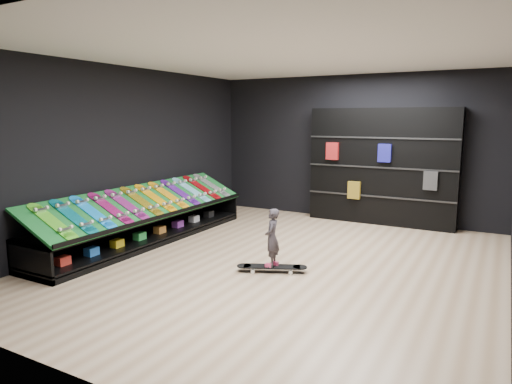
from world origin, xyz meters
The scene contains 22 objects.
floor centered at (0.00, 0.00, 0.00)m, with size 6.00×7.00×0.01m, color tan.
ceiling centered at (0.00, 0.00, 3.00)m, with size 6.00×7.00×0.01m, color white.
wall_back centered at (0.00, 3.50, 1.50)m, with size 6.00×0.02×3.00m, color black.
wall_front centered at (0.00, -3.50, 1.50)m, with size 6.00×0.02×3.00m, color black.
wall_left centered at (-3.00, 0.00, 1.50)m, with size 0.02×7.00×3.00m, color black.
display_rack centered at (-2.55, 0.00, 0.25)m, with size 0.90×4.50×0.50m, color black, non-canonical shape.
turf_ramp centered at (-2.50, 0.00, 0.71)m, with size 1.00×4.50×0.04m, color #0E591E.
back_shelving centered at (0.65, 3.32, 1.16)m, with size 2.90×0.34×2.32m, color black.
floor_skateboard centered at (0.08, -0.39, 0.04)m, with size 0.98×0.22×0.09m, color black, non-canonical shape.
child centered at (0.08, -0.39, 0.33)m, with size 0.18×0.13×0.49m, color black.
display_board_0 centered at (-2.49, -1.90, 0.74)m, with size 0.98×0.22×0.09m, color green, non-canonical shape.
display_board_1 centered at (-2.49, -1.55, 0.74)m, with size 0.98×0.22×0.09m, color #0C8C99, non-canonical shape.
display_board_2 centered at (-2.49, -1.21, 0.74)m, with size 0.98×0.22×0.09m, color blue, non-canonical shape.
display_board_3 centered at (-2.49, -0.86, 0.74)m, with size 0.98×0.22×0.09m, color #E5198C, non-canonical shape.
display_board_4 centered at (-2.49, -0.52, 0.74)m, with size 0.98×0.22×0.09m, color #2626BF, non-canonical shape.
display_board_5 centered at (-2.49, -0.17, 0.74)m, with size 0.98×0.22×0.09m, color yellow, non-canonical shape.
display_board_6 centered at (-2.49, 0.17, 0.74)m, with size 0.98×0.22×0.09m, color yellow, non-canonical shape.
display_board_7 centered at (-2.49, 0.52, 0.74)m, with size 0.98×0.22×0.09m, color orange, non-canonical shape.
display_board_8 centered at (-2.49, 0.86, 0.74)m, with size 0.98×0.22×0.09m, color purple, non-canonical shape.
display_board_9 centered at (-2.49, 1.21, 0.74)m, with size 0.98×0.22×0.09m, color #0CB2E5, non-canonical shape.
display_board_10 centered at (-2.49, 1.55, 0.74)m, with size 0.98×0.22×0.09m, color red, non-canonical shape.
display_board_11 centered at (-2.49, 1.90, 0.74)m, with size 0.98×0.22×0.09m, color black, non-canonical shape.
Camera 1 is at (2.83, -5.83, 2.13)m, focal length 32.00 mm.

